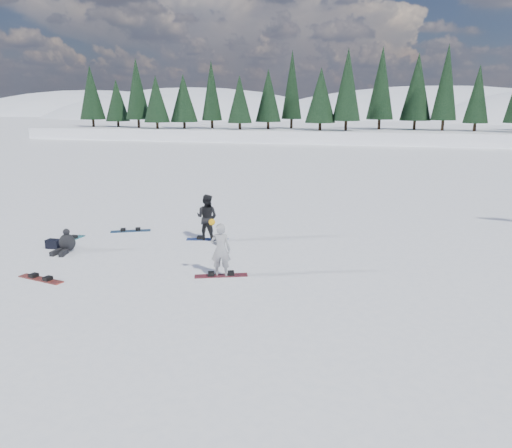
{
  "coord_description": "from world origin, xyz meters",
  "views": [
    {
      "loc": [
        5.58,
        -13.41,
        4.75
      ],
      "look_at": [
        1.58,
        1.27,
        1.1
      ],
      "focal_mm": 35.0,
      "sensor_mm": 36.0,
      "label": 1
    }
  ],
  "objects_px": {
    "snowboarder_man": "(207,217)",
    "seated_rider": "(66,243)",
    "snowboard_loose_b": "(41,279)",
    "gear_bag": "(53,244)",
    "snowboard_loose_a": "(69,240)",
    "snowboarder_woman": "(221,250)",
    "snowboard_loose_c": "(131,231)"
  },
  "relations": [
    {
      "from": "snowboarder_woman",
      "to": "snowboarder_man",
      "type": "distance_m",
      "value": 4.0
    },
    {
      "from": "seated_rider",
      "to": "snowboard_loose_a",
      "type": "xyz_separation_m",
      "value": [
        -0.78,
        1.2,
        -0.28
      ]
    },
    {
      "from": "snowboard_loose_a",
      "to": "snowboard_loose_b",
      "type": "relative_size",
      "value": 1.0
    },
    {
      "from": "seated_rider",
      "to": "gear_bag",
      "type": "distance_m",
      "value": 0.76
    },
    {
      "from": "snowboarder_man",
      "to": "snowboard_loose_a",
      "type": "bearing_deg",
      "value": 23.62
    },
    {
      "from": "snowboarder_woman",
      "to": "snowboard_loose_b",
      "type": "relative_size",
      "value": 1.13
    },
    {
      "from": "snowboarder_woman",
      "to": "gear_bag",
      "type": "bearing_deg",
      "value": -20.81
    },
    {
      "from": "seated_rider",
      "to": "snowboarder_man",
      "type": "bearing_deg",
      "value": 26.58
    },
    {
      "from": "gear_bag",
      "to": "snowboard_loose_b",
      "type": "xyz_separation_m",
      "value": [
        1.67,
        -2.8,
        -0.14
      ]
    },
    {
      "from": "gear_bag",
      "to": "seated_rider",
      "type": "bearing_deg",
      "value": -19.64
    },
    {
      "from": "snowboarder_man",
      "to": "snowboard_loose_b",
      "type": "xyz_separation_m",
      "value": [
        -2.99,
        -5.19,
        -0.82
      ]
    },
    {
      "from": "snowboard_loose_b",
      "to": "snowboard_loose_c",
      "type": "bearing_deg",
      "value": 104.73
    },
    {
      "from": "seated_rider",
      "to": "snowboard_loose_a",
      "type": "height_order",
      "value": "seated_rider"
    },
    {
      "from": "snowboarder_man",
      "to": "seated_rider",
      "type": "distance_m",
      "value": 4.8
    },
    {
      "from": "snowboarder_man",
      "to": "seated_rider",
      "type": "xyz_separation_m",
      "value": [
        -3.96,
        -2.65,
        -0.53
      ]
    },
    {
      "from": "snowboard_loose_a",
      "to": "snowboard_loose_b",
      "type": "bearing_deg",
      "value": -152.02
    },
    {
      "from": "snowboarder_man",
      "to": "gear_bag",
      "type": "xyz_separation_m",
      "value": [
        -4.66,
        -2.4,
        -0.68
      ]
    },
    {
      "from": "snowboarder_woman",
      "to": "seated_rider",
      "type": "relative_size",
      "value": 1.78
    },
    {
      "from": "snowboarder_woman",
      "to": "snowboarder_man",
      "type": "xyz_separation_m",
      "value": [
        -1.77,
        3.59,
        0.04
      ]
    },
    {
      "from": "snowboarder_man",
      "to": "gear_bag",
      "type": "height_order",
      "value": "snowboarder_man"
    },
    {
      "from": "snowboarder_man",
      "to": "gear_bag",
      "type": "distance_m",
      "value": 5.29
    },
    {
      "from": "snowboard_loose_b",
      "to": "snowboard_loose_a",
      "type": "bearing_deg",
      "value": 126.73
    },
    {
      "from": "snowboard_loose_a",
      "to": "seated_rider",
      "type": "bearing_deg",
      "value": -144.07
    },
    {
      "from": "seated_rider",
      "to": "snowboard_loose_b",
      "type": "distance_m",
      "value": 2.74
    },
    {
      "from": "snowboarder_woman",
      "to": "snowboard_loose_b",
      "type": "bearing_deg",
      "value": 8.32
    },
    {
      "from": "snowboard_loose_c",
      "to": "snowboard_loose_a",
      "type": "bearing_deg",
      "value": -154.88
    },
    {
      "from": "snowboarder_man",
      "to": "gear_bag",
      "type": "relative_size",
      "value": 3.69
    },
    {
      "from": "snowboard_loose_a",
      "to": "snowboarder_woman",
      "type": "bearing_deg",
      "value": -105.29
    },
    {
      "from": "snowboarder_man",
      "to": "snowboard_loose_a",
      "type": "relative_size",
      "value": 1.11
    },
    {
      "from": "snowboard_loose_a",
      "to": "gear_bag",
      "type": "bearing_deg",
      "value": -172.37
    },
    {
      "from": "snowboarder_woman",
      "to": "gear_bag",
      "type": "distance_m",
      "value": 6.57
    },
    {
      "from": "seated_rider",
      "to": "snowboard_loose_a",
      "type": "relative_size",
      "value": 0.63
    }
  ]
}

